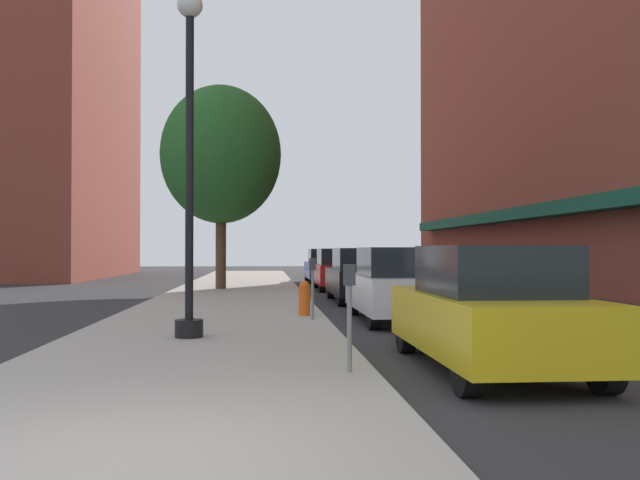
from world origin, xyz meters
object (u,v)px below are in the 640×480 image
object	(u,v)px
fire_hydrant	(305,298)
car_yellow	(489,310)
parking_meter_near	(349,304)
lamppost	(190,156)
tree_near	(221,155)
car_red	(338,270)
car_white	(397,285)
car_blue	(325,266)
parking_meter_far	(313,281)
car_black	(361,276)

from	to	relation	value
fire_hydrant	car_yellow	distance (m)	6.90
parking_meter_near	car_yellow	world-z (taller)	car_yellow
lamppost	tree_near	xyz separation A→B (m)	(-0.37, 14.65, 2.06)
car_red	car_yellow	bearing A→B (deg)	-88.08
car_white	tree_near	bearing A→B (deg)	110.44
car_white	car_red	world-z (taller)	same
car_blue	parking_meter_near	bearing A→B (deg)	-92.87
car_yellow	car_white	world-z (taller)	same
parking_meter_far	tree_near	distance (m)	12.96
lamppost	car_blue	xyz separation A→B (m)	(4.25, 21.13, -2.39)
car_black	car_blue	xyz separation A→B (m)	(0.00, 12.07, 0.00)
fire_hydrant	car_blue	bearing A→B (deg)	83.27
tree_near	car_yellow	size ratio (longest dim) A/B	1.82
lamppost	car_black	size ratio (longest dim) A/B	1.37
lamppost	tree_near	distance (m)	14.80
lamppost	parking_meter_near	bearing A→B (deg)	-56.70
parking_meter_far	car_black	bearing A→B (deg)	72.89
car_red	car_white	bearing A→B (deg)	-88.08
lamppost	car_red	xyz separation A→B (m)	(4.25, 15.41, -2.39)
parking_meter_near	car_black	world-z (taller)	car_black
car_yellow	parking_meter_near	bearing A→B (deg)	-164.53
lamppost	car_red	world-z (taller)	lamppost
car_yellow	car_black	xyz separation A→B (m)	(0.00, 11.97, 0.00)
car_black	car_red	size ratio (longest dim) A/B	1.00
parking_meter_far	car_white	xyz separation A→B (m)	(1.95, 0.64, -0.14)
parking_meter_near	fire_hydrant	bearing A→B (deg)	90.88
lamppost	tree_near	size ratio (longest dim) A/B	0.75
parking_meter_near	car_blue	xyz separation A→B (m)	(1.95, 24.63, -0.14)
fire_hydrant	car_red	size ratio (longest dim) A/B	0.18
lamppost	parking_meter_far	world-z (taller)	lamppost
car_black	tree_near	bearing A→B (deg)	131.20
car_white	car_black	xyz separation A→B (m)	(0.00, 5.69, 0.00)
lamppost	car_blue	distance (m)	21.68
lamppost	car_blue	world-z (taller)	lamppost
lamppost	fire_hydrant	size ratio (longest dim) A/B	7.47
car_yellow	car_red	size ratio (longest dim) A/B	1.00
parking_meter_near	car_black	bearing A→B (deg)	81.18
fire_hydrant	tree_near	xyz separation A→B (m)	(-2.56, 10.98, 4.75)
car_red	lamppost	bearing A→B (deg)	-103.50
parking_meter_near	car_yellow	xyz separation A→B (m)	(1.95, 0.60, -0.14)
parking_meter_far	car_black	distance (m)	6.63
fire_hydrant	car_black	size ratio (longest dim) A/B	0.18
car_red	car_blue	bearing A→B (deg)	91.92
lamppost	car_red	size ratio (longest dim) A/B	1.37
parking_meter_far	fire_hydrant	bearing A→B (deg)	96.67
fire_hydrant	car_black	distance (m)	5.78
parking_meter_near	parking_meter_far	xyz separation A→B (m)	(0.00, 6.23, 0.00)
parking_meter_near	car_red	size ratio (longest dim) A/B	0.30
parking_meter_far	car_white	size ratio (longest dim) A/B	0.30
parking_meter_near	tree_near	bearing A→B (deg)	98.37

